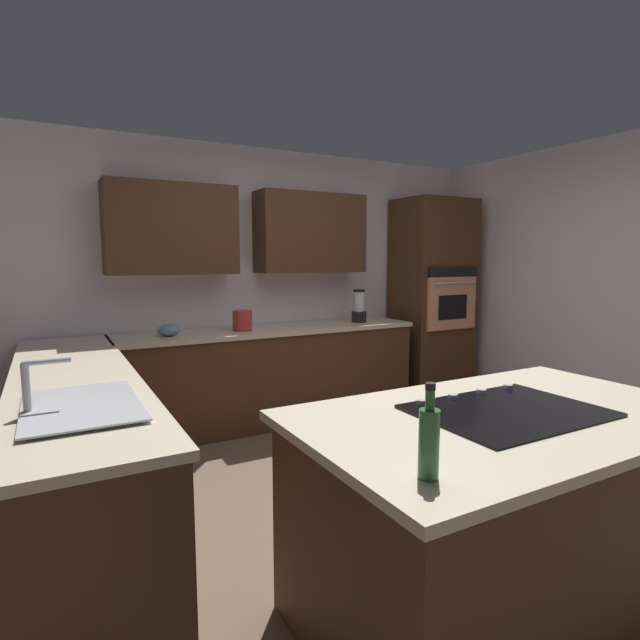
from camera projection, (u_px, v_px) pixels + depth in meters
ground_plane at (389, 492)px, 3.31m from camera, size 14.00×14.00×0.00m
wall_back at (260, 270)px, 4.87m from camera, size 6.00×0.44×2.60m
wall_left at (587, 285)px, 4.58m from camera, size 0.10×4.00×2.60m
lower_cabinets_back at (272, 377)px, 4.70m from camera, size 2.80×0.60×0.86m
countertop_back at (272, 330)px, 4.65m from camera, size 2.84×0.64×0.04m
lower_cabinets_side at (78, 453)px, 2.86m from camera, size 0.60×2.90×0.86m
countertop_side at (73, 377)px, 2.80m from camera, size 0.64×2.94×0.04m
island_base at (503, 517)px, 2.15m from camera, size 1.73×0.98×0.86m
island_top at (507, 417)px, 2.09m from camera, size 1.81×1.06×0.04m
wall_oven at (432, 299)px, 5.55m from camera, size 0.80×0.66×2.19m
sink_unit at (79, 405)px, 2.13m from camera, size 0.46×0.70×0.23m
cooktop at (507, 410)px, 2.09m from camera, size 0.76×0.56×0.03m
blender at (359, 308)px, 5.05m from camera, size 0.15×0.15×0.33m
mixing_bowl at (169, 330)px, 4.15m from camera, size 0.18×0.18×0.10m
kettle at (242, 320)px, 4.45m from camera, size 0.18×0.18×0.18m
oil_bottle at (429, 440)px, 1.45m from camera, size 0.06×0.06×0.29m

